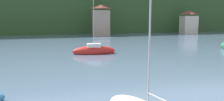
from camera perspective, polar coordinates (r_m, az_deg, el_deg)
wooded_hillside at (r=113.88m, az=-22.01°, el=9.22°), size 352.00×66.27×44.98m
shore_building_westcentral at (r=70.66m, az=-2.76°, el=7.39°), size 5.15×3.66×9.36m
shore_building_central at (r=82.97m, az=18.41°, el=6.60°), size 5.31×3.85×7.79m
sailboat_far_6 at (r=36.42m, az=-4.49°, el=-0.07°), size 6.88×2.60×10.34m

